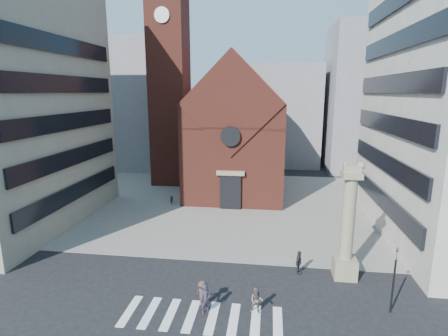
{
  "coord_description": "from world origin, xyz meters",
  "views": [
    {
      "loc": [
        4.37,
        -21.33,
        13.31
      ],
      "look_at": [
        0.44,
        8.0,
        6.83
      ],
      "focal_mm": 28.0,
      "sensor_mm": 36.0,
      "label": 1
    }
  ],
  "objects_px": {
    "lion_column": "(347,233)",
    "pedestrian_0": "(206,299)",
    "pedestrian_1": "(257,301)",
    "scooter_0": "(172,199)",
    "traffic_light": "(394,278)",
    "pedestrian_2": "(299,262)"
  },
  "relations": [
    {
      "from": "lion_column",
      "to": "pedestrian_0",
      "type": "height_order",
      "value": "lion_column"
    },
    {
      "from": "pedestrian_1",
      "to": "scooter_0",
      "type": "relative_size",
      "value": 0.93
    },
    {
      "from": "traffic_light",
      "to": "pedestrian_1",
      "type": "height_order",
      "value": "traffic_light"
    },
    {
      "from": "lion_column",
      "to": "traffic_light",
      "type": "distance_m",
      "value": 4.62
    },
    {
      "from": "scooter_0",
      "to": "traffic_light",
      "type": "bearing_deg",
      "value": -56.45
    },
    {
      "from": "pedestrian_0",
      "to": "pedestrian_1",
      "type": "bearing_deg",
      "value": -27.68
    },
    {
      "from": "traffic_light",
      "to": "scooter_0",
      "type": "distance_m",
      "value": 27.41
    },
    {
      "from": "lion_column",
      "to": "scooter_0",
      "type": "height_order",
      "value": "lion_column"
    },
    {
      "from": "lion_column",
      "to": "pedestrian_2",
      "type": "relative_size",
      "value": 4.77
    },
    {
      "from": "lion_column",
      "to": "scooter_0",
      "type": "distance_m",
      "value": 23.35
    },
    {
      "from": "pedestrian_2",
      "to": "scooter_0",
      "type": "xyz_separation_m",
      "value": [
        -14.1,
        15.29,
        -0.39
      ]
    },
    {
      "from": "lion_column",
      "to": "pedestrian_2",
      "type": "height_order",
      "value": "lion_column"
    },
    {
      "from": "traffic_light",
      "to": "scooter_0",
      "type": "relative_size",
      "value": 2.42
    },
    {
      "from": "pedestrian_0",
      "to": "lion_column",
      "type": "bearing_deg",
      "value": -4.34
    },
    {
      "from": "lion_column",
      "to": "pedestrian_0",
      "type": "relative_size",
      "value": 4.65
    },
    {
      "from": "scooter_0",
      "to": "pedestrian_1",
      "type": "bearing_deg",
      "value": -72.88
    },
    {
      "from": "traffic_light",
      "to": "pedestrian_1",
      "type": "bearing_deg",
      "value": -172.04
    },
    {
      "from": "pedestrian_0",
      "to": "pedestrian_2",
      "type": "xyz_separation_m",
      "value": [
        5.98,
        5.55,
        -0.02
      ]
    },
    {
      "from": "traffic_light",
      "to": "pedestrian_0",
      "type": "xyz_separation_m",
      "value": [
        -11.27,
        -1.55,
        -1.35
      ]
    },
    {
      "from": "pedestrian_2",
      "to": "lion_column",
      "type": "bearing_deg",
      "value": -68.3
    },
    {
      "from": "pedestrian_1",
      "to": "pedestrian_2",
      "type": "height_order",
      "value": "pedestrian_2"
    },
    {
      "from": "lion_column",
      "to": "pedestrian_2",
      "type": "xyz_separation_m",
      "value": [
        -3.3,
        0.0,
        -2.55
      ]
    }
  ]
}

